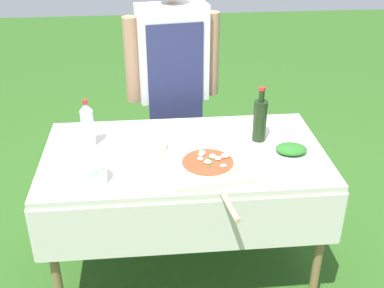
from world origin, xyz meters
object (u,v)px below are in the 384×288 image
(pizza_on_peel, at_px, (209,166))
(herb_container, at_px, (291,150))
(plate_stack, at_px, (143,146))
(prep_table, at_px, (184,166))
(water_bottle, at_px, (88,124))
(oil_bottle, at_px, (260,119))
(person_cook, at_px, (173,77))
(mixing_tub, at_px, (89,172))

(pizza_on_peel, xyz_separation_m, herb_container, (0.42, 0.09, 0.01))
(pizza_on_peel, height_order, plate_stack, pizza_on_peel)
(prep_table, xyz_separation_m, water_bottle, (-0.47, 0.11, 0.20))
(oil_bottle, bearing_deg, herb_container, -52.22)
(prep_table, relative_size, water_bottle, 5.64)
(oil_bottle, bearing_deg, pizza_on_peel, -138.69)
(water_bottle, xyz_separation_m, herb_container, (0.99, -0.19, -0.09))
(water_bottle, bearing_deg, oil_bottle, -1.51)
(prep_table, xyz_separation_m, pizza_on_peel, (0.10, -0.17, 0.10))
(prep_table, xyz_separation_m, herb_container, (0.52, -0.08, 0.11))
(water_bottle, distance_m, plate_stack, 0.30)
(pizza_on_peel, height_order, herb_container, herb_container)
(oil_bottle, bearing_deg, person_cook, 123.76)
(plate_stack, bearing_deg, oil_bottle, 3.77)
(person_cook, distance_m, pizza_on_peel, 0.88)
(prep_table, height_order, pizza_on_peel, pizza_on_peel)
(mixing_tub, bearing_deg, plate_stack, 49.70)
(herb_container, height_order, mixing_tub, mixing_tub)
(oil_bottle, distance_m, plate_stack, 0.61)
(prep_table, distance_m, person_cook, 0.73)
(herb_container, bearing_deg, oil_bottle, 127.78)
(pizza_on_peel, bearing_deg, oil_bottle, 32.45)
(person_cook, height_order, pizza_on_peel, person_cook)
(prep_table, bearing_deg, plate_stack, 166.50)
(mixing_tub, bearing_deg, person_cook, 65.29)
(prep_table, bearing_deg, mixing_tub, -152.07)
(mixing_tub, distance_m, plate_stack, 0.37)
(pizza_on_peel, bearing_deg, herb_container, 3.85)
(pizza_on_peel, distance_m, water_bottle, 0.65)
(pizza_on_peel, height_order, mixing_tub, mixing_tub)
(water_bottle, relative_size, mixing_tub, 1.62)
(oil_bottle, distance_m, water_bottle, 0.87)
(mixing_tub, relative_size, plate_stack, 0.62)
(person_cook, height_order, plate_stack, person_cook)
(prep_table, distance_m, herb_container, 0.54)
(mixing_tub, bearing_deg, oil_bottle, 21.00)
(water_bottle, relative_size, herb_container, 1.28)
(pizza_on_peel, distance_m, plate_stack, 0.37)
(prep_table, height_order, oil_bottle, oil_bottle)
(water_bottle, bearing_deg, pizza_on_peel, -25.98)
(oil_bottle, bearing_deg, mixing_tub, -159.00)
(prep_table, xyz_separation_m, mixing_tub, (-0.44, -0.23, 0.14))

